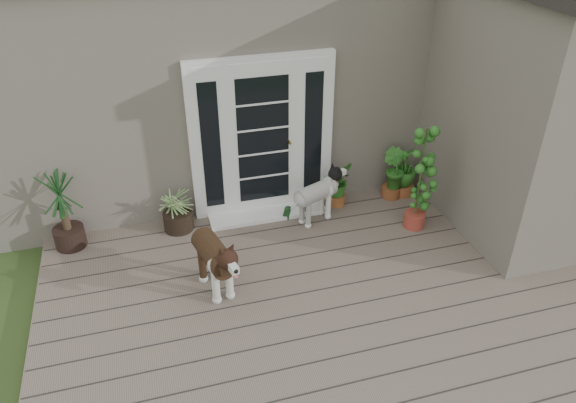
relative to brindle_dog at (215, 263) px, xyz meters
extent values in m
cube|color=#6B5B4C|center=(1.14, -0.67, -0.43)|extent=(6.20, 4.60, 0.12)
cube|color=#665E54|center=(1.14, 3.58, 1.06)|extent=(7.40, 4.00, 3.10)
cube|color=#665E54|center=(4.04, 0.43, 1.06)|extent=(1.60, 2.40, 3.10)
cube|color=white|center=(0.94, 1.53, 0.70)|extent=(1.90, 0.14, 2.15)
cube|color=white|center=(0.94, 1.33, -0.35)|extent=(1.60, 0.40, 0.05)
imported|color=#235B1A|center=(1.93, 1.33, -0.12)|extent=(0.56, 0.56, 0.51)
imported|color=#194D16|center=(2.77, 1.32, -0.11)|extent=(0.46, 0.46, 0.53)
imported|color=#1D5618|center=(2.96, 1.33, -0.07)|extent=(0.54, 0.54, 0.59)
camera|label=1|loc=(-0.54, -4.76, 3.71)|focal=33.98mm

